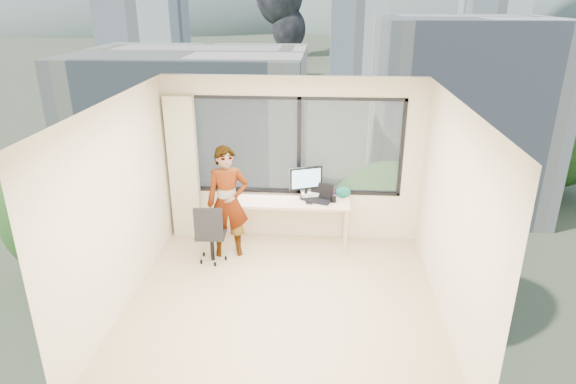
# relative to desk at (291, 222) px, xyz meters

# --- Properties ---
(floor) EXTENTS (4.00, 4.00, 0.01)m
(floor) POSITION_rel_desk_xyz_m (0.00, -1.66, -0.38)
(floor) COLOR tan
(floor) RESTS_ON ground
(ceiling) EXTENTS (4.00, 4.00, 0.01)m
(ceiling) POSITION_rel_desk_xyz_m (0.00, -1.66, 2.23)
(ceiling) COLOR white
(ceiling) RESTS_ON ground
(wall_front) EXTENTS (4.00, 0.01, 2.60)m
(wall_front) POSITION_rel_desk_xyz_m (0.00, -3.66, 0.93)
(wall_front) COLOR beige
(wall_front) RESTS_ON ground
(wall_left) EXTENTS (0.01, 4.00, 2.60)m
(wall_left) POSITION_rel_desk_xyz_m (-2.00, -1.66, 0.93)
(wall_left) COLOR beige
(wall_left) RESTS_ON ground
(wall_right) EXTENTS (0.01, 4.00, 2.60)m
(wall_right) POSITION_rel_desk_xyz_m (2.00, -1.66, 0.93)
(wall_right) COLOR beige
(wall_right) RESTS_ON ground
(window_wall) EXTENTS (3.30, 0.16, 1.55)m
(window_wall) POSITION_rel_desk_xyz_m (0.05, 0.34, 1.15)
(window_wall) COLOR black
(window_wall) RESTS_ON ground
(curtain) EXTENTS (0.45, 0.14, 2.30)m
(curtain) POSITION_rel_desk_xyz_m (-1.72, 0.22, 0.77)
(curtain) COLOR beige
(curtain) RESTS_ON floor
(desk) EXTENTS (1.80, 0.60, 0.75)m
(desk) POSITION_rel_desk_xyz_m (0.00, 0.00, 0.00)
(desk) COLOR #D5B08F
(desk) RESTS_ON floor
(chair) EXTENTS (0.51, 0.51, 0.95)m
(chair) POSITION_rel_desk_xyz_m (-1.13, -0.61, 0.10)
(chair) COLOR black
(chair) RESTS_ON floor
(person) EXTENTS (0.70, 0.54, 1.70)m
(person) POSITION_rel_desk_xyz_m (-0.92, -0.39, 0.48)
(person) COLOR #2D2D33
(person) RESTS_ON floor
(monitor) EXTENTS (0.52, 0.29, 0.52)m
(monitor) POSITION_rel_desk_xyz_m (0.22, 0.10, 0.63)
(monitor) COLOR black
(monitor) RESTS_ON desk
(game_console) EXTENTS (0.38, 0.34, 0.08)m
(game_console) POSITION_rel_desk_xyz_m (0.31, 0.24, 0.42)
(game_console) COLOR white
(game_console) RESTS_ON desk
(laptop) EXTENTS (0.47, 0.49, 0.23)m
(laptop) POSITION_rel_desk_xyz_m (0.43, 0.00, 0.49)
(laptop) COLOR black
(laptop) RESTS_ON desk
(cellphone) EXTENTS (0.11, 0.06, 0.01)m
(cellphone) POSITION_rel_desk_xyz_m (0.29, -0.12, 0.38)
(cellphone) COLOR black
(cellphone) RESTS_ON desk
(pen_cup) EXTENTS (0.11, 0.11, 0.11)m
(pen_cup) POSITION_rel_desk_xyz_m (0.65, -0.02, 0.43)
(pen_cup) COLOR black
(pen_cup) RESTS_ON desk
(handbag) EXTENTS (0.26, 0.20, 0.18)m
(handbag) POSITION_rel_desk_xyz_m (0.80, 0.18, 0.47)
(handbag) COLOR #0B463D
(handbag) RESTS_ON desk
(exterior_ground) EXTENTS (400.00, 400.00, 0.04)m
(exterior_ground) POSITION_rel_desk_xyz_m (0.00, 118.34, -14.38)
(exterior_ground) COLOR #515B3D
(exterior_ground) RESTS_ON ground
(near_bldg_a) EXTENTS (16.00, 12.00, 14.00)m
(near_bldg_a) POSITION_rel_desk_xyz_m (-9.00, 28.34, -7.38)
(near_bldg_a) COLOR #EFE1C8
(near_bldg_a) RESTS_ON exterior_ground
(near_bldg_b) EXTENTS (14.00, 13.00, 16.00)m
(near_bldg_b) POSITION_rel_desk_xyz_m (12.00, 36.34, -6.38)
(near_bldg_b) COLOR silver
(near_bldg_b) RESTS_ON exterior_ground
(far_tower_a) EXTENTS (14.00, 14.00, 28.00)m
(far_tower_a) POSITION_rel_desk_xyz_m (-35.00, 93.34, -0.38)
(far_tower_a) COLOR silver
(far_tower_a) RESTS_ON exterior_ground
(far_tower_b) EXTENTS (13.00, 13.00, 30.00)m
(far_tower_b) POSITION_rel_desk_xyz_m (8.00, 118.34, 0.62)
(far_tower_b) COLOR silver
(far_tower_b) RESTS_ON exterior_ground
(far_tower_c) EXTENTS (15.00, 15.00, 26.00)m
(far_tower_c) POSITION_rel_desk_xyz_m (45.00, 138.34, -1.38)
(far_tower_c) COLOR silver
(far_tower_c) RESTS_ON exterior_ground
(far_tower_d) EXTENTS (16.00, 14.00, 22.00)m
(far_tower_d) POSITION_rel_desk_xyz_m (-60.00, 148.34, -3.38)
(far_tower_d) COLOR silver
(far_tower_d) RESTS_ON exterior_ground
(hill_a) EXTENTS (288.00, 216.00, 90.00)m
(hill_a) POSITION_rel_desk_xyz_m (-120.00, 318.34, -14.38)
(hill_a) COLOR slate
(hill_a) RESTS_ON exterior_ground
(hill_b) EXTENTS (300.00, 220.00, 96.00)m
(hill_b) POSITION_rel_desk_xyz_m (100.00, 318.34, -14.38)
(hill_b) COLOR slate
(hill_b) RESTS_ON exterior_ground
(tree_a) EXTENTS (7.00, 7.00, 8.00)m
(tree_a) POSITION_rel_desk_xyz_m (-16.00, 20.34, -10.38)
(tree_a) COLOR #244A18
(tree_a) RESTS_ON exterior_ground
(tree_b) EXTENTS (7.60, 7.60, 9.00)m
(tree_b) POSITION_rel_desk_xyz_m (4.00, 16.34, -9.88)
(tree_b) COLOR #244A18
(tree_b) RESTS_ON exterior_ground
(tree_c) EXTENTS (8.40, 8.40, 10.00)m
(tree_c) POSITION_rel_desk_xyz_m (22.00, 38.34, -9.38)
(tree_c) COLOR #244A18
(tree_c) RESTS_ON exterior_ground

